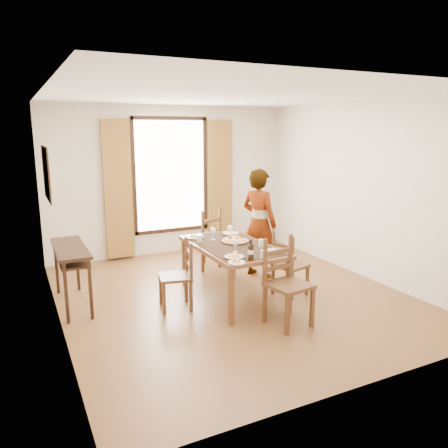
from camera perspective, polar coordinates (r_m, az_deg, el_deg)
name	(u,v)px	position (r m, az deg, el deg)	size (l,w,h in m)	color
ground	(231,295)	(6.20, 0.96, -9.26)	(5.00, 5.00, 0.00)	brown
room_shell	(227,185)	(5.93, 0.41, 5.16)	(4.60, 5.10, 2.74)	beige
console_table	(70,255)	(5.98, -19.42, -3.88)	(0.38, 1.20, 0.80)	black
dining_table	(232,250)	(5.90, 1.09, -3.35)	(0.93, 1.64, 0.76)	brown
chair_west	(178,277)	(5.67, -6.07, -6.91)	(0.47, 0.47, 0.90)	#523B1B
chair_north	(205,240)	(7.25, -2.53, -2.16)	(0.57, 0.57, 1.01)	#523B1B
chair_south	(287,285)	(5.24, 8.20, -7.90)	(0.52, 0.52, 1.04)	#523B1B
chair_east	(289,266)	(6.15, 8.49, -5.49)	(0.49, 0.49, 0.89)	#523B1B
man	(259,223)	(6.79, 4.60, 0.10)	(0.61, 0.73, 1.70)	gray
plate_sw	(234,256)	(5.28, 1.33, -4.14)	(0.27, 0.27, 0.05)	silver
plate_se	(273,250)	(5.55, 6.38, -3.40)	(0.27, 0.27, 0.05)	silver
plate_nw	(194,236)	(6.25, -3.89, -1.59)	(0.27, 0.27, 0.05)	silver
plate_ne	(231,232)	(6.46, 0.89, -1.10)	(0.27, 0.27, 0.05)	silver
pasta_platter	(235,239)	(6.00, 1.45, -1.91)	(0.40, 0.40, 0.10)	#D4571B
caprese_plate	(237,261)	(5.08, 1.65, -4.92)	(0.20, 0.20, 0.04)	silver
wine_glass_a	(235,245)	(5.49, 1.49, -2.81)	(0.08, 0.08, 0.18)	white
wine_glass_b	(230,231)	(6.24, 0.81, -0.96)	(0.08, 0.08, 0.18)	white
wine_glass_c	(213,233)	(6.11, -1.42, -1.24)	(0.08, 0.08, 0.18)	white
tumbler_a	(261,243)	(5.78, 4.85, -2.50)	(0.07, 0.07, 0.10)	silver
tumbler_b	(200,238)	(6.01, -3.18, -1.90)	(0.07, 0.07, 0.10)	silver
tumbler_c	(263,254)	(5.28, 5.16, -3.93)	(0.07, 0.07, 0.10)	silver
wine_bottle	(251,250)	(5.18, 3.53, -3.39)	(0.07, 0.07, 0.25)	black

